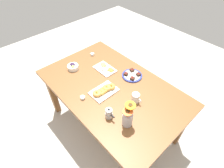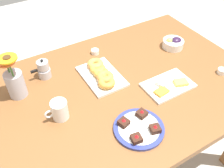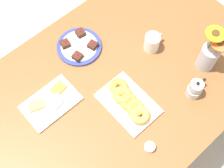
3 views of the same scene
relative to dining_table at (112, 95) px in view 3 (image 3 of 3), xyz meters
name	(u,v)px [view 3 (image 3 of 3)]	position (x,y,z in m)	size (l,w,h in m)	color
ground_plane	(112,133)	(0.00, 0.00, -0.65)	(6.00, 6.00, 0.00)	#B7B2A8
dining_table	(112,95)	(0.00, 0.00, 0.00)	(1.60, 1.00, 0.74)	brown
coffee_mug	(152,42)	(0.30, 0.04, 0.14)	(0.11, 0.08, 0.10)	white
cheese_platter	(51,102)	(-0.27, 0.13, 0.10)	(0.26, 0.17, 0.03)	white
croissant_platter	(129,102)	(0.00, -0.11, 0.11)	(0.19, 0.29, 0.05)	white
jam_cup_berry	(150,147)	(-0.07, -0.33, 0.10)	(0.05, 0.05, 0.03)	white
dessert_plate	(79,46)	(0.03, 0.28, 0.10)	(0.23, 0.23, 0.05)	navy
flower_vase	(209,55)	(0.43, -0.21, 0.17)	(0.10, 0.13, 0.25)	#B2B2BC
moka_pot	(195,89)	(0.27, -0.28, 0.13)	(0.11, 0.07, 0.12)	#B7B7BC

